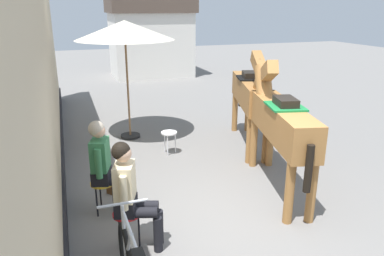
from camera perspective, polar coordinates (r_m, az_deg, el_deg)
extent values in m
plane|color=slate|center=(7.88, -1.53, -3.11)|extent=(40.00, 40.00, 0.00)
cube|color=#CCB793|center=(5.64, -22.28, 4.96)|extent=(0.30, 14.00, 3.40)
cube|color=black|center=(6.13, -20.40, -8.96)|extent=(0.34, 14.00, 0.36)
cube|color=silver|center=(16.28, -6.35, 12.55)|extent=(3.20, 2.40, 2.60)
cube|color=brown|center=(16.20, -6.58, 18.72)|extent=(3.40, 2.60, 0.90)
cylinder|color=red|center=(4.69, -9.98, -12.81)|extent=(0.34, 0.34, 0.03)
cylinder|color=black|center=(4.80, -8.11, -15.33)|extent=(0.02, 0.02, 0.45)
cylinder|color=black|center=(4.93, -10.42, -14.46)|extent=(0.02, 0.02, 0.45)
cylinder|color=black|center=(4.73, -10.93, -16.03)|extent=(0.02, 0.02, 0.45)
cube|color=black|center=(4.63, -10.06, -11.59)|extent=(0.33, 0.38, 0.20)
cube|color=beige|center=(4.48, -10.28, -8.03)|extent=(0.32, 0.39, 0.44)
sphere|color=tan|center=(4.34, -10.54, -3.88)|extent=(0.20, 0.20, 0.20)
sphere|color=black|center=(4.33, -10.82, -3.51)|extent=(0.22, 0.22, 0.22)
cylinder|color=black|center=(4.70, -7.53, -11.71)|extent=(0.40, 0.25, 0.13)
cylinder|color=black|center=(4.83, -5.07, -14.84)|extent=(0.11, 0.11, 0.46)
cylinder|color=black|center=(4.56, -7.78, -12.71)|extent=(0.40, 0.25, 0.13)
cylinder|color=black|center=(4.70, -5.23, -15.90)|extent=(0.11, 0.11, 0.46)
cylinder|color=beige|center=(4.68, -9.59, -7.51)|extent=(0.09, 0.09, 0.42)
cylinder|color=beige|center=(4.33, -10.43, -9.80)|extent=(0.09, 0.09, 0.42)
cylinder|color=gold|center=(5.50, -13.56, -8.18)|extent=(0.34, 0.34, 0.03)
cylinder|color=black|center=(5.58, -11.95, -10.43)|extent=(0.02, 0.02, 0.45)
cylinder|color=black|center=(5.72, -13.83, -9.79)|extent=(0.02, 0.02, 0.45)
cylinder|color=black|center=(5.52, -14.36, -10.96)|extent=(0.02, 0.02, 0.45)
cube|color=black|center=(5.45, -13.65, -7.10)|extent=(0.33, 0.38, 0.20)
cube|color=#337247|center=(5.32, -13.90, -3.98)|extent=(0.31, 0.39, 0.44)
sphere|color=tan|center=(5.20, -14.19, -0.40)|extent=(0.20, 0.20, 0.20)
sphere|color=#B2A38E|center=(5.20, -14.43, -0.09)|extent=(0.22, 0.22, 0.22)
cylinder|color=black|center=(5.50, -11.49, -7.25)|extent=(0.40, 0.24, 0.13)
cylinder|color=black|center=(5.61, -9.36, -10.05)|extent=(0.11, 0.11, 0.46)
cylinder|color=black|center=(5.36, -11.78, -7.98)|extent=(0.40, 0.24, 0.13)
cylinder|color=black|center=(5.47, -9.59, -10.84)|extent=(0.11, 0.11, 0.46)
cylinder|color=#337247|center=(5.52, -13.23, -3.68)|extent=(0.09, 0.09, 0.42)
cylinder|color=#337247|center=(5.16, -14.11, -5.33)|extent=(0.09, 0.09, 0.42)
cube|color=#9E6B38|center=(5.90, 13.57, 0.92)|extent=(0.95, 2.24, 0.52)
cylinder|color=#9E6B38|center=(6.97, 9.42, -2.30)|extent=(0.13, 0.13, 0.90)
cylinder|color=#9E6B38|center=(7.05, 11.86, -2.20)|extent=(0.13, 0.13, 0.90)
cylinder|color=#9E6B38|center=(5.28, 14.67, -9.61)|extent=(0.13, 0.13, 0.90)
cylinder|color=#9E6B38|center=(5.39, 17.82, -9.32)|extent=(0.13, 0.13, 0.90)
cylinder|color=#9E6B38|center=(6.92, 10.68, 6.96)|extent=(0.42, 0.68, 0.73)
cube|color=#9E6B38|center=(7.19, 10.10, 9.89)|extent=(0.30, 0.56, 0.40)
cube|color=black|center=(6.88, 10.80, 8.07)|extent=(0.19, 0.62, 0.48)
cylinder|color=black|center=(5.00, 17.43, -5.97)|extent=(0.12, 0.12, 0.65)
cube|color=#197238|center=(5.74, 14.08, 3.25)|extent=(0.63, 0.70, 0.03)
cube|color=black|center=(5.72, 14.13, 3.93)|extent=(0.38, 0.49, 0.12)
cube|color=#9E6B38|center=(7.86, 8.89, 5.46)|extent=(1.07, 2.23, 0.52)
cylinder|color=#9E6B38|center=(7.16, 11.24, -1.84)|extent=(0.13, 0.13, 0.90)
cylinder|color=#9E6B38|center=(7.10, 8.80, -1.88)|extent=(0.13, 0.13, 0.90)
cylinder|color=#9E6B38|center=(8.97, 8.54, 2.39)|extent=(0.13, 0.13, 0.90)
cylinder|color=#9E6B38|center=(8.92, 6.58, 2.38)|extent=(0.13, 0.13, 0.90)
cylinder|color=#9E6B38|center=(6.63, 10.92, 6.46)|extent=(0.45, 0.69, 0.73)
cube|color=#9E6B38|center=(6.25, 11.76, 8.57)|extent=(0.33, 0.56, 0.40)
cube|color=black|center=(6.62, 10.96, 7.68)|extent=(0.22, 0.61, 0.48)
cylinder|color=black|center=(9.01, 7.50, 5.36)|extent=(0.13, 0.13, 0.65)
cube|color=black|center=(7.90, 8.85, 7.57)|extent=(0.65, 0.72, 0.03)
cube|color=black|center=(7.89, 8.88, 8.07)|extent=(0.40, 0.50, 0.12)
torus|color=black|center=(4.20, -10.16, -18.72)|extent=(0.05, 0.71, 0.71)
cylinder|color=#B7BCC6|center=(3.79, -9.68, -17.48)|extent=(0.04, 0.50, 0.60)
cylinder|color=#B7BCC6|center=(3.51, -9.45, -15.45)|extent=(0.04, 0.80, 0.09)
cylinder|color=#B7BCC6|center=(4.01, -10.34, -15.48)|extent=(0.04, 0.09, 0.60)
cylinder|color=#B7BCC6|center=(3.81, -10.58, -11.29)|extent=(0.50, 0.03, 0.03)
cylinder|color=black|center=(8.65, -9.40, -1.19)|extent=(0.44, 0.44, 0.06)
cylinder|color=olive|center=(8.36, -9.77, 5.75)|extent=(0.04, 0.04, 2.20)
cone|color=beige|center=(8.18, -10.26, 14.53)|extent=(2.10, 2.10, 0.40)
cylinder|color=white|center=(7.47, -3.54, -0.71)|extent=(0.32, 0.32, 0.03)
cylinder|color=silver|center=(7.58, -2.56, -2.26)|extent=(0.02, 0.02, 0.43)
cylinder|color=silver|center=(7.64, -4.21, -2.14)|extent=(0.02, 0.02, 0.43)
cylinder|color=silver|center=(7.43, -3.75, -2.71)|extent=(0.02, 0.02, 0.43)
cube|color=brown|center=(6.21, -11.69, -8.60)|extent=(0.29, 0.27, 0.20)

